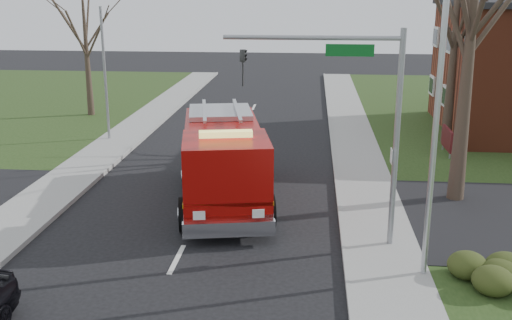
{
  "coord_description": "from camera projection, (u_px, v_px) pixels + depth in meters",
  "views": [
    {
      "loc": [
        3.93,
        -16.21,
        7.9
      ],
      "look_at": [
        2.02,
        4.13,
        2.0
      ],
      "focal_mm": 42.0,
      "sensor_mm": 36.0,
      "label": 1
    }
  ],
  "objects": [
    {
      "name": "bare_tree_far",
      "position": [
        457.0,
        17.0,
        29.61
      ],
      "size": [
        5.25,
        5.25,
        10.5
      ],
      "color": "#32251E",
      "rests_on": "ground"
    },
    {
      "name": "hedge_corner",
      "position": [
        496.0,
        270.0,
        16.13
      ],
      "size": [
        2.8,
        2.0,
        0.9
      ],
      "primitive_type": "ellipsoid",
      "color": "#263312",
      "rests_on": "lawn_right"
    },
    {
      "name": "ground",
      "position": [
        177.0,
        260.0,
        18.05
      ],
      "size": [
        120.0,
        120.0,
        0.0
      ],
      "primitive_type": "plane",
      "color": "black",
      "rests_on": "ground"
    },
    {
      "name": "bare_tree_near",
      "position": [
        474.0,
        2.0,
        20.88
      ],
      "size": [
        6.0,
        6.0,
        12.0
      ],
      "color": "#32251E",
      "rests_on": "ground"
    },
    {
      "name": "streetlight_pole",
      "position": [
        434.0,
        120.0,
        15.67
      ],
      "size": [
        1.48,
        0.16,
        8.4
      ],
      "color": "#B7BABF",
      "rests_on": "ground"
    },
    {
      "name": "sidewalk_right",
      "position": [
        385.0,
        266.0,
        17.47
      ],
      "size": [
        2.4,
        80.0,
        0.15
      ],
      "primitive_type": "cube",
      "color": "gray",
      "rests_on": "ground"
    },
    {
      "name": "fire_engine",
      "position": [
        223.0,
        163.0,
        22.51
      ],
      "size": [
        4.52,
        8.87,
        3.42
      ],
      "rotation": [
        0.0,
        0.0,
        0.19
      ],
      "color": "#960906",
      "rests_on": "ground"
    },
    {
      "name": "health_center_sign",
      "position": [
        447.0,
        139.0,
        28.82
      ],
      "size": [
        0.12,
        2.0,
        1.4
      ],
      "color": "#4C1115",
      "rests_on": "ground"
    },
    {
      "name": "utility_pole_far",
      "position": [
        105.0,
        76.0,
        31.09
      ],
      "size": [
        0.14,
        0.14,
        7.0
      ],
      "primitive_type": "cylinder",
      "color": "gray",
      "rests_on": "ground"
    },
    {
      "name": "bare_tree_left",
      "position": [
        85.0,
        27.0,
        36.54
      ],
      "size": [
        4.5,
        4.5,
        9.0
      ],
      "color": "#32251E",
      "rests_on": "ground"
    },
    {
      "name": "traffic_signal_mast",
      "position": [
        355.0,
        100.0,
        17.71
      ],
      "size": [
        5.29,
        0.18,
        6.8
      ],
      "color": "gray",
      "rests_on": "ground"
    }
  ]
}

